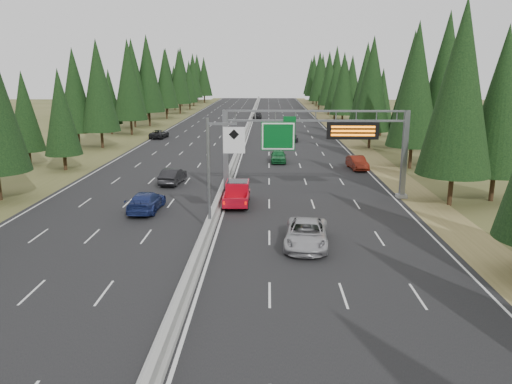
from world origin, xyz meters
TOP-DOWN VIEW (x-y plane):
  - road at (0.00, 80.00)m, footprint 32.00×260.00m
  - shoulder_right at (17.80, 80.00)m, footprint 3.60×260.00m
  - shoulder_left at (-17.80, 80.00)m, footprint 3.60×260.00m
  - median_barrier at (0.00, 80.00)m, footprint 0.70×260.00m
  - sign_gantry at (8.92, 34.88)m, footprint 16.75×0.98m
  - hov_sign_pole at (0.58, 24.97)m, footprint 2.80×0.50m
  - tree_row_right at (21.93, 73.16)m, footprint 12.12×241.07m
  - tree_row_left at (-21.96, 86.63)m, footprint 11.75×240.65m
  - silver_minivan at (6.66, 21.90)m, footprint 3.29×6.13m
  - red_pickup at (1.50, 32.64)m, footprint 2.04×5.70m
  - car_ahead_green at (5.42, 52.83)m, footprint 1.87×4.65m
  - car_ahead_dkred at (14.50, 48.37)m, footprint 2.11×4.83m
  - car_ahead_dkgrey at (7.90, 72.61)m, footprint 2.11×4.76m
  - car_ahead_white at (4.35, 94.28)m, footprint 2.69×5.20m
  - car_ahead_far at (1.50, 112.23)m, footprint 2.17×4.91m
  - car_onc_near at (-5.49, 40.15)m, footprint 2.15×4.96m
  - car_onc_blue at (-5.75, 30.00)m, footprint 2.38×5.53m
  - car_onc_white at (-1.50, 67.04)m, footprint 1.77×4.25m
  - car_onc_far at (-14.50, 75.68)m, footprint 2.79×5.31m

SIDE VIEW (x-z plane):
  - shoulder_right at x=17.80m, z-range 0.00..0.06m
  - shoulder_left at x=-17.80m, z-range 0.00..0.06m
  - road at x=0.00m, z-range 0.00..0.08m
  - median_barrier at x=0.00m, z-range -0.01..0.84m
  - car_ahead_dkgrey at x=7.90m, z-range 0.08..1.44m
  - car_ahead_white at x=4.35m, z-range 0.08..1.48m
  - car_onc_far at x=-14.50m, z-range 0.08..1.50m
  - car_onc_white at x=-1.50m, z-range 0.08..1.52m
  - car_ahead_dkred at x=14.50m, z-range 0.08..1.62m
  - car_ahead_green at x=5.42m, z-range 0.08..1.66m
  - car_onc_blue at x=-5.75m, z-range 0.08..1.67m
  - car_onc_near at x=-5.49m, z-range 0.08..1.67m
  - silver_minivan at x=6.66m, z-range 0.08..1.72m
  - car_ahead_far at x=1.50m, z-range 0.08..1.72m
  - red_pickup at x=1.50m, z-range 0.18..2.04m
  - hov_sign_pole at x=0.58m, z-range 0.72..8.72m
  - sign_gantry at x=8.92m, z-range 1.37..9.17m
  - tree_row_left at x=-21.96m, z-range -0.04..18.92m
  - tree_row_right at x=21.93m, z-range 0.13..18.88m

